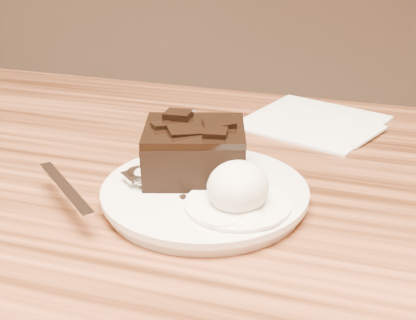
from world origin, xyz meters
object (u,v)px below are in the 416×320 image
(plate, at_px, (205,195))
(napkin, at_px, (313,121))
(ice_cream_scoop, at_px, (238,187))
(spoon, at_px, (143,177))
(brownie, at_px, (195,154))

(plate, relative_size, napkin, 1.24)
(ice_cream_scoop, distance_m, spoon, 0.10)
(napkin, bearing_deg, brownie, -111.06)
(ice_cream_scoop, xyz_separation_m, napkin, (0.03, 0.27, -0.03))
(brownie, height_order, napkin, brownie)
(spoon, xyz_separation_m, napkin, (0.13, 0.25, -0.02))
(spoon, bearing_deg, ice_cream_scoop, -60.21)
(ice_cream_scoop, height_order, napkin, ice_cream_scoop)
(spoon, bearing_deg, brownie, -13.58)
(ice_cream_scoop, bearing_deg, napkin, 83.78)
(brownie, bearing_deg, plate, -52.21)
(brownie, xyz_separation_m, ice_cream_scoop, (0.06, -0.05, -0.00))
(ice_cream_scoop, distance_m, napkin, 0.28)
(plate, xyz_separation_m, napkin, (0.07, 0.25, -0.00))
(napkin, bearing_deg, plate, -105.51)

